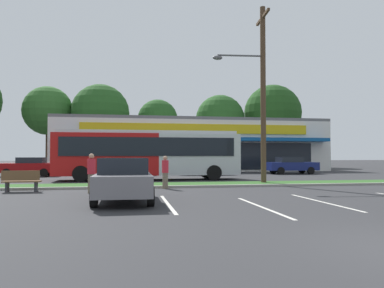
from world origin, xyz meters
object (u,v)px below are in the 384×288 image
Objects in this scene: car_0 at (291,165)px; pedestrian_by_pole at (165,172)px; car_5 at (123,166)px; pedestrian_near_bench at (91,173)px; car_1 at (29,166)px; bus_stop_bench at (21,180)px; car_3 at (202,165)px; utility_pole at (261,89)px; city_bus at (149,153)px; car_4 at (123,180)px.

car_0 is 2.78× the size of pedestrian_by_pole.
car_5 is 14.39m from pedestrian_near_bench.
car_1 is 15.70m from pedestrian_by_pole.
bus_stop_bench is 16.88m from car_3.
car_5 reaches higher than bus_stop_bench.
city_bus is (-6.05, 4.91, -3.63)m from utility_pole.
utility_pole is at bearing -83.20° from car_3.
car_1 is (-3.01, 12.99, 0.27)m from bus_stop_bench.
car_1 is (-9.01, 5.87, -0.99)m from city_bus.
car_3 is at bearing -179.94° from car_1.
pedestrian_near_bench reaches higher than pedestrian_by_pole.
pedestrian_by_pole is at bearing 127.21° from car_1.
utility_pole is at bearing 144.41° from car_1.
car_3 reaches higher than car_0.
car_5 is 12.86m from pedestrian_by_pole.
car_5 is at bearing -15.86° from pedestrian_near_bench.
car_0 is 0.95× the size of car_5.
bus_stop_bench is 0.94× the size of pedestrian_near_bench.
city_bus is 7.63m from car_3.
car_5 is (-1.76, 6.02, -1.02)m from city_bus.
car_5 is (-7.81, 10.93, -4.65)m from utility_pole.
car_3 is (-1.29, 10.79, -4.59)m from utility_pole.
car_4 is at bearing 135.99° from bus_stop_bench.
car_0 is 21.31m from pedestrian_near_bench.
pedestrian_near_bench is at bearing 159.04° from bus_stop_bench.
city_bus reaches higher than bus_stop_bench.
city_bus is at bearing 140.95° from utility_pole.
city_bus reaches higher than car_5.
car_4 is 17.55m from car_5.
pedestrian_by_pole is (9.50, -12.51, 0.03)m from car_1.
car_4 is (7.57, -17.40, 0.01)m from car_1.
car_4 is at bearing -129.21° from car_0.
car_0 is at bearing -59.17° from pedestrian_near_bench.
utility_pole is at bearing -122.05° from car_0.
bus_stop_bench is at bearing 57.48° from pedestrian_near_bench.
bus_stop_bench is 0.36× the size of car_0.
car_5 is at bearing 125.56° from utility_pole.
car_1 is at bearing -84.32° from pedestrian_by_pole.
car_3 is at bearing -140.37° from pedestrian_by_pole.
pedestrian_near_bench is at bearing -158.94° from utility_pole.
car_0 is at bearing -39.21° from car_4.
pedestrian_by_pole is at bearing -74.63° from pedestrian_near_bench.
pedestrian_by_pole is (-4.27, -12.52, -0.00)m from car_3.
utility_pole reaches higher than pedestrian_near_bench.
car_5 is (4.24, 13.14, 0.24)m from bus_stop_bench.
car_3 is 6.53m from car_5.
pedestrian_by_pole is at bearing -162.69° from utility_pole.
city_bus is 2.79× the size of car_1.
pedestrian_by_pole is (3.33, 1.69, -0.05)m from pedestrian_near_bench.
utility_pole is at bearing -80.49° from pedestrian_near_bench.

